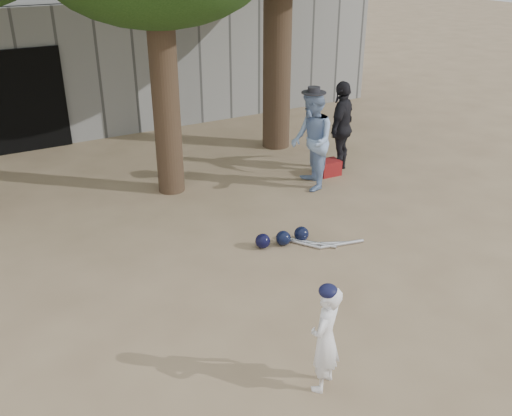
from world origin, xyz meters
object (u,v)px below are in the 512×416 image
spectator_blue (312,141)px  red_bag (329,168)px  boy_player (325,339)px  spectator_dark (341,127)px

spectator_blue → red_bag: size_ratio=4.38×
spectator_blue → red_bag: 1.09m
red_bag → boy_player: bearing=-126.6°
boy_player → red_bag: size_ratio=2.89×
spectator_blue → red_bag: (0.68, 0.34, -0.77)m
boy_player → spectator_blue: spectator_blue is taller
red_bag → spectator_blue: bearing=-153.4°
spectator_blue → spectator_dark: (1.03, 0.46, -0.02)m
boy_player → spectator_blue: size_ratio=0.66×
spectator_blue → spectator_dark: size_ratio=1.02×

